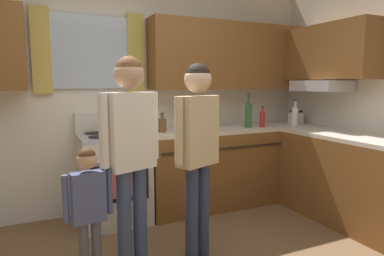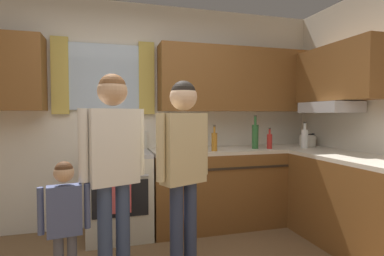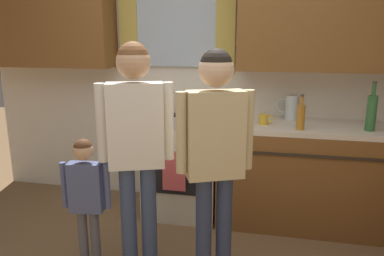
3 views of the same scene
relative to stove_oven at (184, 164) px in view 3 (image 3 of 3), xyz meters
name	(u,v)px [view 3 (image 3 of 3)]	position (x,y,z in m)	size (l,w,h in m)	color
back_wall_unit	(213,54)	(0.22, 0.27, 1.01)	(4.60, 0.42, 2.60)	silver
stove_oven	(184,164)	(0.00, 0.00, 0.00)	(0.66, 0.67, 1.10)	beige
bottle_oil_amber	(301,116)	(1.01, -0.20, 0.54)	(0.06, 0.06, 0.29)	#B27223
bottle_wine_green	(372,112)	(1.55, -0.11, 0.58)	(0.08, 0.08, 0.39)	#2D6633
bottle_squat_brown	(240,114)	(0.51, -0.06, 0.51)	(0.08, 0.08, 0.21)	brown
mug_mustard_yellow	(264,119)	(0.72, -0.07, 0.48)	(0.12, 0.08, 0.09)	gold
water_pitcher	(291,107)	(0.95, 0.20, 0.54)	(0.19, 0.11, 0.22)	silver
adult_holding_child	(136,135)	(-0.08, -1.01, 0.54)	(0.47, 0.27, 1.60)	#38476B
adult_in_plaid	(215,144)	(0.45, -1.04, 0.51)	(0.45, 0.28, 1.56)	#2D3856
small_child	(86,192)	(-0.40, -1.12, 0.15)	(0.33, 0.13, 0.99)	#4C4C56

